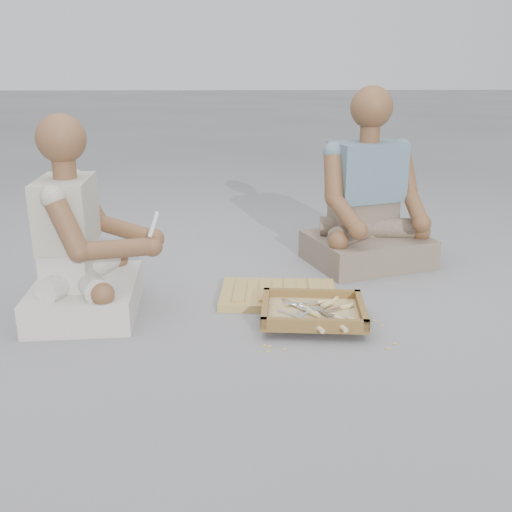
{
  "coord_description": "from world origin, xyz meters",
  "views": [
    {
      "loc": [
        -0.07,
        -2.19,
        1.09
      ],
      "look_at": [
        0.02,
        0.21,
        0.3
      ],
      "focal_mm": 40.0,
      "sensor_mm": 36.0,
      "label": 1
    }
  ],
  "objects_px": {
    "carved_panel": "(278,295)",
    "companion": "(368,207)",
    "tool_tray": "(313,312)",
    "craftsman": "(81,249)"
  },
  "relations": [
    {
      "from": "companion",
      "to": "craftsman",
      "type": "bearing_deg",
      "value": 6.02
    },
    {
      "from": "tool_tray",
      "to": "companion",
      "type": "distance_m",
      "value": 0.98
    },
    {
      "from": "tool_tray",
      "to": "craftsman",
      "type": "relative_size",
      "value": 0.53
    },
    {
      "from": "carved_panel",
      "to": "companion",
      "type": "height_order",
      "value": "companion"
    },
    {
      "from": "craftsman",
      "to": "companion",
      "type": "height_order",
      "value": "companion"
    },
    {
      "from": "carved_panel",
      "to": "tool_tray",
      "type": "height_order",
      "value": "tool_tray"
    },
    {
      "from": "tool_tray",
      "to": "craftsman",
      "type": "distance_m",
      "value": 1.09
    },
    {
      "from": "carved_panel",
      "to": "companion",
      "type": "distance_m",
      "value": 0.84
    },
    {
      "from": "companion",
      "to": "carved_panel",
      "type": "bearing_deg",
      "value": 25.78
    },
    {
      "from": "carved_panel",
      "to": "craftsman",
      "type": "bearing_deg",
      "value": -171.88
    }
  ]
}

